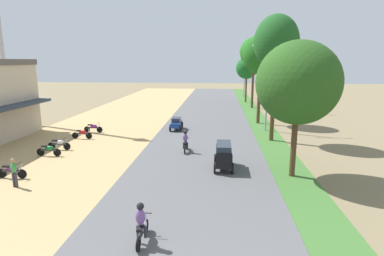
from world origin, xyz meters
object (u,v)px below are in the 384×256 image
parked_motorbike_fourth (59,143)px  utility_pole_near (280,77)px  car_van_black (224,154)px  streetlamp_near (268,81)px  median_tree_nearest (298,83)px  pedestrian_on_shoulder (14,171)px  motorbike_ahead_third (186,142)px  parked_motorbike_sixth (93,127)px  motorbike_ahead_second (142,224)px  median_tree_fourth (254,52)px  car_sedan_blue (176,123)px  streetlamp_mid (245,71)px  median_tree_fifth (247,68)px  parked_motorbike_second (12,170)px  median_tree_third (261,55)px  parked_motorbike_third (49,149)px  parked_motorbike_fifth (82,133)px  median_tree_second (276,43)px

parked_motorbike_fourth → utility_pole_near: utility_pole_near is taller
car_van_black → streetlamp_near: bearing=70.1°
median_tree_nearest → parked_motorbike_fourth: bearing=165.8°
pedestrian_on_shoulder → motorbike_ahead_third: 11.30m
parked_motorbike_sixth → motorbike_ahead_second: motorbike_ahead_second is taller
utility_pole_near → motorbike_ahead_third: (-10.44, -20.64, -3.78)m
median_tree_fourth → car_sedan_blue: (-8.91, -15.75, -7.14)m
streetlamp_mid → utility_pole_near: (3.43, -15.71, -0.24)m
parked_motorbike_sixth → car_sedan_blue: car_sedan_blue is taller
median_tree_fifth → streetlamp_mid: (0.21, 6.66, -0.67)m
utility_pole_near → car_sedan_blue: 18.24m
motorbike_ahead_second → streetlamp_mid: bearing=81.4°
parked_motorbike_fourth → utility_pole_near: bearing=46.0°
parked_motorbike_second → median_tree_third: 25.16m
median_tree_fifth → streetlamp_mid: bearing=88.2°
parked_motorbike_third → streetlamp_near: size_ratio=0.22×
parked_motorbike_fifth → median_tree_fifth: 31.41m
car_van_black → car_sedan_blue: size_ratio=1.07×
parked_motorbike_sixth → median_tree_fourth: bearing=46.5°
parked_motorbike_third → car_van_black: 12.54m
median_tree_second → car_sedan_blue: bearing=158.4°
parked_motorbike_fourth → pedestrian_on_shoulder: bearing=-80.4°
motorbike_ahead_second → pedestrian_on_shoulder: bearing=150.0°
motorbike_ahead_second → median_tree_second: bearing=65.9°
parked_motorbike_third → median_tree_second: median_tree_second is taller
utility_pole_near → motorbike_ahead_second: size_ratio=4.94×
utility_pole_near → motorbike_ahead_second: utility_pole_near is taller
median_tree_nearest → motorbike_ahead_second: bearing=-132.8°
parked_motorbike_fourth → pedestrian_on_shoulder: pedestrian_on_shoulder is taller
parked_motorbike_second → median_tree_second: 20.90m
parked_motorbike_second → motorbike_ahead_third: bearing=33.3°
parked_motorbike_third → parked_motorbike_fourth: size_ratio=1.00×
motorbike_ahead_third → pedestrian_on_shoulder: bearing=-138.7°
parked_motorbike_fifth → car_sedan_blue: car_sedan_blue is taller
utility_pole_near → parked_motorbike_fifth: bearing=-138.9°
median_tree_second → motorbike_ahead_third: size_ratio=5.76×
parked_motorbike_fifth → car_sedan_blue: bearing=29.2°
median_tree_fourth → motorbike_ahead_third: bearing=-107.1°
streetlamp_near → car_sedan_blue: bearing=-176.7°
median_tree_second → car_sedan_blue: 11.92m
utility_pole_near → motorbike_ahead_third: size_ratio=4.94×
parked_motorbike_second → parked_motorbike_third: (-0.15, 4.36, 0.00)m
parked_motorbike_third → parked_motorbike_sixth: (0.20, 7.69, 0.00)m
parked_motorbike_third → median_tree_fourth: 31.20m
parked_motorbike_fourth → median_tree_nearest: bearing=-14.2°
pedestrian_on_shoulder → median_tree_fifth: (15.29, 37.15, 4.59)m
median_tree_fourth → parked_motorbike_fifth: bearing=-129.7°
median_tree_third → car_sedan_blue: (-8.44, -4.17, -6.59)m
median_tree_third → parked_motorbike_third: bearing=-140.2°
streetlamp_mid → pedestrian_on_shoulder: bearing=-109.5°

